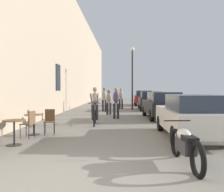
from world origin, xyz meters
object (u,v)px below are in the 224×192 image
object	(u,v)px
parked_car_fourth	(143,98)
street_lamp	(132,70)
pedestrian_near	(116,101)
cafe_table_near	(14,127)
parked_motorcycle	(186,146)
cafe_table_mid	(34,120)
parked_car_second	(162,105)
cafe_chair_mid_toward_street	(50,120)
pedestrian_mid	(109,101)
cafe_chair_mid_toward_wall	(29,122)
pedestrian_furthest	(121,97)
parked_car_nearest	(191,116)
cyclist_on_bicycle	(95,107)
parked_car_third	(150,100)
pedestrian_far	(104,98)

from	to	relation	value
parked_car_fourth	street_lamp	bearing A→B (deg)	-102.76
pedestrian_near	cafe_table_near	bearing A→B (deg)	-112.75
cafe_table_near	parked_motorcycle	xyz separation A→B (m)	(4.40, -1.67, -0.12)
cafe_table_mid	parked_car_second	world-z (taller)	parked_car_second
cafe_table_mid	cafe_chair_mid_toward_street	size ratio (longest dim) A/B	0.81
pedestrian_mid	parked_motorcycle	distance (m)	10.66
parked_car_second	parked_motorcycle	distance (m)	8.53
cafe_chair_mid_toward_wall	pedestrian_furthest	xyz separation A→B (m)	(2.98, 12.37, 0.45)
cafe_chair_mid_toward_wall	parked_car_nearest	size ratio (longest dim) A/B	0.22
cafe_chair_mid_toward_wall	cafe_table_mid	bearing A→B (deg)	96.98
cafe_chair_mid_toward_wall	cyclist_on_bicycle	distance (m)	3.76
parked_car_nearest	parked_car_third	size ratio (longest dim) A/B	0.97
street_lamp	cafe_table_mid	bearing A→B (deg)	-110.10
pedestrian_mid	pedestrian_furthest	xyz separation A→B (m)	(0.76, 4.66, 0.07)
pedestrian_mid	parked_car_nearest	bearing A→B (deg)	-68.01
cafe_chair_mid_toward_street	pedestrian_furthest	xyz separation A→B (m)	(2.51, 11.70, 0.45)
pedestrian_near	parked_car_fourth	distance (m)	12.15
cafe_table_mid	parked_car_second	xyz separation A→B (m)	(5.32, 5.15, 0.24)
cafe_table_near	parked_motorcycle	distance (m)	4.71
pedestrian_mid	parked_car_nearest	size ratio (longest dim) A/B	0.40
cafe_table_near	cyclist_on_bicycle	distance (m)	4.72
cyclist_on_bicycle	cafe_table_mid	bearing A→B (deg)	-124.82
pedestrian_near	street_lamp	bearing A→B (deg)	78.86
parked_car_third	parked_car_second	bearing A→B (deg)	-90.33
cafe_chair_mid_toward_wall	street_lamp	bearing A→B (deg)	71.23
pedestrian_near	parked_car_second	distance (m)	2.54
pedestrian_mid	parked_car_fourth	distance (m)	10.19
cafe_table_mid	parked_car_fourth	world-z (taller)	parked_car_fourth
cafe_chair_mid_toward_street	pedestrian_far	xyz separation A→B (m)	(1.28, 9.53, 0.46)
cafe_chair_mid_toward_street	cyclist_on_bicycle	bearing A→B (deg)	63.11
cafe_table_mid	parked_motorcycle	world-z (taller)	parked_motorcycle
pedestrian_furthest	parked_car_second	bearing A→B (deg)	-71.09
cafe_chair_mid_toward_street	parked_car_second	world-z (taller)	parked_car_second
parked_car_nearest	pedestrian_far	bearing A→B (deg)	109.30
cafe_chair_mid_toward_street	pedestrian_furthest	size ratio (longest dim) A/B	0.52
pedestrian_mid	parked_motorcycle	bearing A→B (deg)	-78.44
pedestrian_mid	parked_car_second	distance (m)	3.61
parked_car_third	parked_car_fourth	size ratio (longest dim) A/B	0.97
parked_car_fourth	cafe_table_mid	bearing A→B (deg)	-107.51
street_lamp	parked_car_nearest	world-z (taller)	street_lamp
cyclist_on_bicycle	pedestrian_far	distance (m)	6.92
cafe_chair_mid_toward_street	parked_motorcycle	size ratio (longest dim) A/B	0.41
pedestrian_furthest	cyclist_on_bicycle	bearing A→B (deg)	-97.41
cafe_table_mid	parked_car_second	bearing A→B (deg)	44.11
pedestrian_near	street_lamp	distance (m)	6.28
pedestrian_far	parked_motorcycle	size ratio (longest dim) A/B	0.81
cafe_chair_mid_toward_street	cafe_chair_mid_toward_wall	world-z (taller)	same
cafe_table_mid	parked_car_nearest	world-z (taller)	parked_car_nearest
pedestrian_far	cafe_table_mid	bearing A→B (deg)	-100.75
cyclist_on_bicycle	parked_car_second	world-z (taller)	cyclist_on_bicycle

